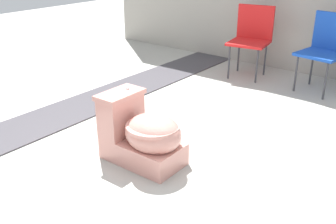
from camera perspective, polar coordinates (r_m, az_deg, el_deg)
ground_plane at (r=2.98m, az=-3.27°, el=-7.27°), size 14.00×14.00×0.00m
gravel_strip at (r=4.08m, az=-11.43°, el=1.18°), size 0.56×8.00×0.01m
toilet at (r=2.89m, az=-3.64°, el=-3.32°), size 0.64×0.40×0.52m
folding_chair_left at (r=4.90m, az=12.09°, el=11.06°), size 0.51×0.51×0.83m
folding_chair_middle at (r=4.60m, az=22.10°, el=9.09°), size 0.50×0.50×0.83m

